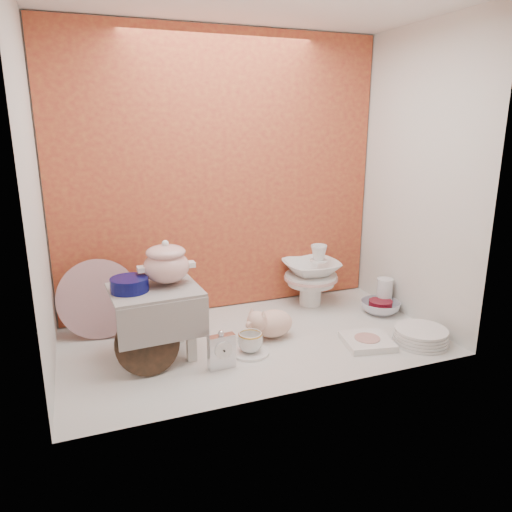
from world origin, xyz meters
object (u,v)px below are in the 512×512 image
Objects in this scene: step_stool at (156,322)px; porcelain_tower at (311,275)px; plush_pig at (273,323)px; crystal_bowl at (380,307)px; blue_white_vase at (153,302)px; floral_platter at (98,299)px; mantel_clock at (221,350)px; dinner_plate_stack at (421,336)px; gold_rim_teacup at (250,342)px; soup_tureen at (166,262)px.

porcelain_tower is at bearing 15.93° from step_stool.
plush_pig is 0.69m from crystal_bowl.
blue_white_vase is at bearing 80.05° from step_stool.
floral_platter reaches higher than mantel_clock.
floral_platter reaches higher than dinner_plate_stack.
mantel_clock is 0.39m from plush_pig.
mantel_clock is 0.89m from porcelain_tower.
porcelain_tower reaches higher than gold_rim_teacup.
porcelain_tower reaches higher than plush_pig.
dinner_plate_stack is at bearing -23.99° from floral_platter.
step_stool is at bearing -149.80° from soup_tureen.
step_stool is 0.99m from porcelain_tower.
porcelain_tower is at bearing 0.49° from floral_platter.
gold_rim_teacup is (-0.16, -0.12, -0.02)m from plush_pig.
blue_white_vase reaches higher than crystal_bowl.
step_stool is 0.37m from blue_white_vase.
step_stool is 1.25m from dinner_plate_stack.
soup_tureen is 1.14× the size of crystal_bowl.
gold_rim_teacup reaches higher than crystal_bowl.
floral_platter reaches higher than gold_rim_teacup.
soup_tureen is 0.69× the size of porcelain_tower.
mantel_clock is (0.17, -0.25, -0.34)m from soup_tureen.
mantel_clock is at bearing -71.41° from blue_white_vase.
mantel_clock is 1.05m from crystal_bowl.
crystal_bowl is (0.04, 0.39, -0.00)m from dinner_plate_stack.
crystal_bowl is (0.85, 0.20, -0.02)m from gold_rim_teacup.
crystal_bowl is at bearing 0.03° from step_stool.
plush_pig is 0.96× the size of dinner_plate_stack.
porcelain_tower is at bearing 140.11° from crystal_bowl.
gold_rim_teacup is (0.33, -0.17, -0.37)m from soup_tureen.
dinner_plate_stack is at bearing -13.11° from gold_rim_teacup.
dinner_plate_stack is at bearing -67.83° from porcelain_tower.
mantel_clock reaches higher than plush_pig.
plush_pig is 0.51m from porcelain_tower.
floral_platter reaches higher than crystal_bowl.
floral_platter is 0.28m from blue_white_vase.
soup_tureen is at bearing 162.61° from dinner_plate_stack.
blue_white_vase is 0.96× the size of plush_pig.
dinner_plate_stack is at bearing -17.39° from soup_tureen.
floral_platter reaches higher than step_stool.
crystal_bowl is (1.01, 0.29, -0.05)m from mantel_clock.
porcelain_tower is (-0.31, 0.26, 0.14)m from crystal_bowl.
blue_white_vase is (0.27, 0.05, -0.07)m from floral_platter.
dinner_plate_stack is (1.14, -0.36, -0.39)m from soup_tureen.
gold_rim_teacup is at bearing -35.66° from floral_platter.
crystal_bowl is at bearing 1.68° from soup_tureen.
dinner_plate_stack is (0.80, -0.19, -0.02)m from gold_rim_teacup.
porcelain_tower is (0.88, 0.29, -0.25)m from soup_tureen.
plush_pig is 0.72× the size of porcelain_tower.
soup_tureen is 2.13× the size of gold_rim_teacup.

